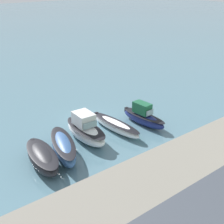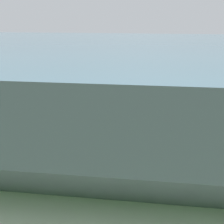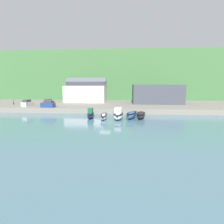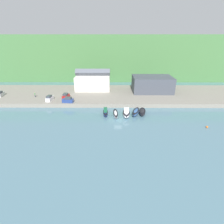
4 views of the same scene
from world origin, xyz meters
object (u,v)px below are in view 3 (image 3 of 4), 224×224
object	(u,v)px
person_on_quay	(13,101)
moored_boat_1	(104,116)
moored_boat_2	(118,115)
parked_car_2	(48,104)
moored_boat_4	(141,115)
parked_car_1	(27,103)
moored_boat_0	(91,114)
moored_boat_3	(132,115)
parked_car_3	(49,103)

from	to	relation	value
person_on_quay	moored_boat_1	bearing A→B (deg)	-24.34
moored_boat_2	parked_car_2	xyz separation A→B (m)	(-21.94, 9.09, 1.38)
moored_boat_2	person_on_quay	bearing A→B (deg)	160.15
moored_boat_4	parked_car_1	xyz separation A→B (m)	(-35.45, 9.59, 1.65)
moored_boat_0	person_on_quay	xyz separation A→B (m)	(-30.27, 14.60, 1.72)
moored_boat_3	moored_boat_4	xyz separation A→B (m)	(2.33, 0.34, -0.08)
moored_boat_2	parked_car_2	bearing A→B (deg)	160.34
moored_boat_2	moored_boat_3	distance (m)	3.61
parked_car_2	person_on_quay	world-z (taller)	parked_car_2
moored_boat_2	parked_car_1	distance (m)	31.84
moored_boat_3	parked_car_1	xyz separation A→B (m)	(-33.12, 9.93, 1.58)
person_on_quay	moored_boat_0	bearing A→B (deg)	-25.74
parked_car_1	parked_car_2	world-z (taller)	same
moored_boat_1	moored_boat_4	bearing A→B (deg)	4.70
moored_boat_4	moored_boat_1	bearing A→B (deg)	-163.64
parked_car_1	parked_car_3	world-z (taller)	same
parked_car_1	moored_boat_3	bearing A→B (deg)	-11.56
moored_boat_3	parked_car_1	world-z (taller)	parked_car_1
parked_car_3	person_on_quay	distance (m)	13.52
moored_boat_0	moored_boat_1	distance (m)	3.56
moored_boat_3	parked_car_1	distance (m)	34.61
moored_boat_3	parked_car_3	bearing A→B (deg)	173.50
moored_boat_0	moored_boat_1	world-z (taller)	moored_boat_0
moored_boat_1	parked_car_3	bearing A→B (deg)	143.02
moored_boat_0	moored_boat_2	bearing A→B (deg)	-11.78
moored_boat_1	person_on_quay	world-z (taller)	person_on_quay
moored_boat_4	parked_car_3	world-z (taller)	parked_car_3
person_on_quay	parked_car_3	bearing A→B (deg)	-6.64
moored_boat_2	parked_car_1	bearing A→B (deg)	162.16
moored_boat_4	parked_car_2	distance (m)	28.66
moored_boat_1	moored_boat_3	distance (m)	7.09
moored_boat_3	parked_car_1	bearing A→B (deg)	-178.15
moored_boat_2	parked_car_3	distance (m)	27.86
moored_boat_4	person_on_quay	size ratio (longest dim) A/B	2.97
parked_car_1	parked_car_3	bearing A→B (deg)	31.45
moored_boat_0	parked_car_2	distance (m)	16.90
moored_boat_0	parked_car_2	size ratio (longest dim) A/B	1.40
moored_boat_2	parked_car_3	xyz separation A→B (m)	(-23.99, 14.09, 1.38)
moored_boat_2	moored_boat_4	xyz separation A→B (m)	(5.69, 1.65, -0.27)
moored_boat_1	moored_boat_4	distance (m)	9.45
moored_boat_0	parked_car_3	world-z (taller)	parked_car_3
moored_boat_4	parked_car_3	bearing A→B (deg)	165.93
moored_boat_4	parked_car_2	size ratio (longest dim) A/B	1.45
moored_boat_3	moored_boat_4	bearing A→B (deg)	26.78
moored_boat_0	moored_boat_3	size ratio (longest dim) A/B	0.88
moored_boat_2	person_on_quay	xyz separation A→B (m)	(-37.42, 15.65, 1.56)
moored_boat_4	person_on_quay	bearing A→B (deg)	170.68
parked_car_2	moored_boat_3	bearing A→B (deg)	-100.24
parked_car_1	person_on_quay	size ratio (longest dim) A/B	2.03
moored_boat_3	moored_boat_4	size ratio (longest dim) A/B	1.10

